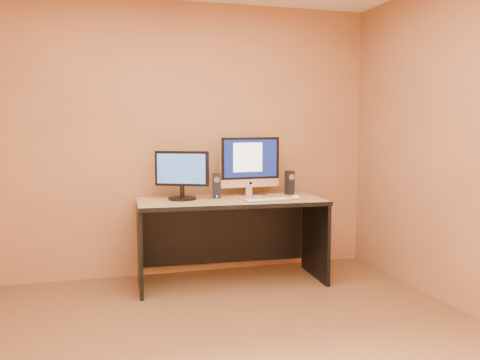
# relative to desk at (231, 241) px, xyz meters

# --- Properties ---
(walls) EXTENTS (4.00, 4.00, 2.60)m
(walls) POSITION_rel_desk_xyz_m (-0.48, -1.54, 0.91)
(walls) COLOR #A96E44
(walls) RESTS_ON ground
(desk) EXTENTS (1.70, 0.82, 0.77)m
(desk) POSITION_rel_desk_xyz_m (0.00, 0.00, 0.00)
(desk) COLOR tan
(desk) RESTS_ON ground
(imac) EXTENTS (0.61, 0.26, 0.57)m
(imac) POSITION_rel_desk_xyz_m (0.25, 0.20, 0.67)
(imac) COLOR silver
(imac) RESTS_ON desk
(second_monitor) EXTENTS (0.56, 0.44, 0.44)m
(second_monitor) POSITION_rel_desk_xyz_m (-0.43, 0.10, 0.60)
(second_monitor) COLOR black
(second_monitor) RESTS_ON desk
(speaker_left) EXTENTS (0.08, 0.09, 0.23)m
(speaker_left) POSITION_rel_desk_xyz_m (-0.11, 0.12, 0.50)
(speaker_left) COLOR black
(speaker_left) RESTS_ON desk
(speaker_right) EXTENTS (0.08, 0.08, 0.23)m
(speaker_right) POSITION_rel_desk_xyz_m (0.63, 0.17, 0.50)
(speaker_right) COLOR black
(speaker_right) RESTS_ON desk
(keyboard) EXTENTS (0.46, 0.19, 0.02)m
(keyboard) POSITION_rel_desk_xyz_m (0.30, -0.18, 0.39)
(keyboard) COLOR #B3B3B7
(keyboard) RESTS_ON desk
(mouse) EXTENTS (0.07, 0.11, 0.04)m
(mouse) POSITION_rel_desk_xyz_m (0.57, -0.14, 0.40)
(mouse) COLOR white
(mouse) RESTS_ON desk
(cable_a) EXTENTS (0.10, 0.21, 0.01)m
(cable_a) POSITION_rel_desk_xyz_m (0.35, 0.27, 0.39)
(cable_a) COLOR black
(cable_a) RESTS_ON desk
(cable_b) EXTENTS (0.10, 0.17, 0.01)m
(cable_b) POSITION_rel_desk_xyz_m (0.21, 0.29, 0.39)
(cable_b) COLOR black
(cable_b) RESTS_ON desk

